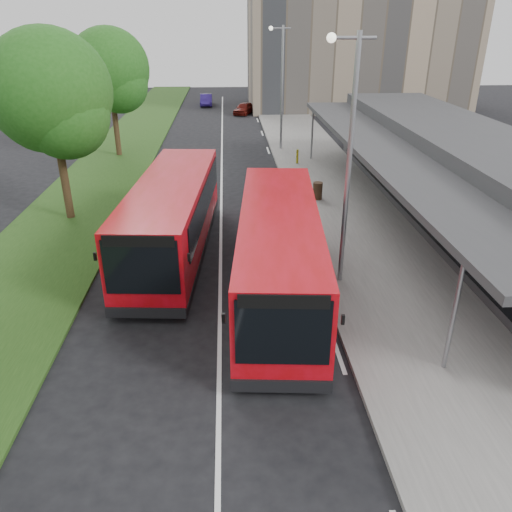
{
  "coord_description": "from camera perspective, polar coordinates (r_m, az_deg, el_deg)",
  "views": [
    {
      "loc": [
        0.34,
        -13.3,
        8.39
      ],
      "look_at": [
        1.21,
        1.25,
        1.5
      ],
      "focal_mm": 35.0,
      "sensor_mm": 36.0,
      "label": 1
    }
  ],
  "objects": [
    {
      "name": "pavement",
      "position": [
        34.79,
        6.19,
        11.33
      ],
      "size": [
        5.0,
        80.0,
        0.15
      ],
      "primitive_type": "cube",
      "color": "slate",
      "rests_on": "ground"
    },
    {
      "name": "grass_verge",
      "position": [
        35.11,
        -15.64,
        10.64
      ],
      "size": [
        5.0,
        80.0,
        0.1
      ],
      "primitive_type": "cube",
      "color": "#1F4114",
      "rests_on": "ground"
    },
    {
      "name": "tree_far",
      "position": [
        35.27,
        -16.36,
        19.31
      ],
      "size": [
        5.09,
        5.09,
        8.18
      ],
      "color": "#332214",
      "rests_on": "ground"
    },
    {
      "name": "lane_centre_line",
      "position": [
        29.52,
        -3.96,
        8.74
      ],
      "size": [
        0.12,
        70.0,
        0.01
      ],
      "primitive_type": "cube",
      "color": "silver",
      "rests_on": "ground"
    },
    {
      "name": "tree_mid",
      "position": [
        23.73,
        -22.35,
        16.19
      ],
      "size": [
        5.17,
        5.17,
        8.3
      ],
      "color": "#332214",
      "rests_on": "ground"
    },
    {
      "name": "bus_main",
      "position": [
        16.27,
        2.62,
        0.28
      ],
      "size": [
        3.5,
        10.6,
        2.95
      ],
      "rotation": [
        0.0,
        0.0,
        -0.08
      ],
      "color": "red",
      "rests_on": "ground"
    },
    {
      "name": "car_near",
      "position": [
        51.29,
        -1.35,
        16.52
      ],
      "size": [
        2.55,
        3.58,
        1.13
      ],
      "primitive_type": "imported",
      "rotation": [
        0.0,
        0.0,
        -0.41
      ],
      "color": "#5A110C",
      "rests_on": "ground"
    },
    {
      "name": "litter_bin",
      "position": [
        25.69,
        7.06,
        7.41
      ],
      "size": [
        0.6,
        0.6,
        0.86
      ],
      "primitive_type": "cylinder",
      "rotation": [
        0.0,
        0.0,
        -0.3
      ],
      "color": "#362416",
      "rests_on": "pavement"
    },
    {
      "name": "car_far",
      "position": [
        57.09,
        -5.71,
        17.33
      ],
      "size": [
        1.29,
        3.59,
        1.18
      ],
      "primitive_type": "imported",
      "rotation": [
        0.0,
        0.0,
        0.01
      ],
      "color": "navy",
      "rests_on": "ground"
    },
    {
      "name": "bollard",
      "position": [
        32.37,
        4.74,
        11.27
      ],
      "size": [
        0.18,
        0.18,
        0.88
      ],
      "primitive_type": "cylinder",
      "rotation": [
        0.0,
        0.0,
        0.29
      ],
      "color": "yellow",
      "rests_on": "pavement"
    },
    {
      "name": "office_block",
      "position": [
        56.96,
        11.63,
        25.46
      ],
      "size": [
        22.0,
        12.0,
        18.0
      ],
      "primitive_type": "cube",
      "color": "tan",
      "rests_on": "ground"
    },
    {
      "name": "lamp_post_far",
      "position": [
        35.69,
        2.86,
        19.36
      ],
      "size": [
        1.44,
        0.28,
        8.0
      ],
      "color": "gray",
      "rests_on": "pavement"
    },
    {
      "name": "bus_second",
      "position": [
        19.6,
        -9.49,
        4.41
      ],
      "size": [
        3.46,
        10.59,
        2.95
      ],
      "rotation": [
        0.0,
        0.0,
        -0.08
      ],
      "color": "red",
      "rests_on": "ground"
    },
    {
      "name": "kerb_dashes",
      "position": [
        33.5,
        1.82,
        10.79
      ],
      "size": [
        0.12,
        56.0,
        0.01
      ],
      "color": "silver",
      "rests_on": "ground"
    },
    {
      "name": "station_building",
      "position": [
        24.59,
        22.32,
        8.45
      ],
      "size": [
        7.7,
        26.0,
        4.0
      ],
      "color": "#323234",
      "rests_on": "ground"
    },
    {
      "name": "ground",
      "position": [
        15.73,
        -4.15,
        -7.01
      ],
      "size": [
        120.0,
        120.0,
        0.0
      ],
      "primitive_type": "plane",
      "color": "black",
      "rests_on": "ground"
    },
    {
      "name": "lamp_post_near",
      "position": [
        16.18,
        10.4,
        11.78
      ],
      "size": [
        1.44,
        0.28,
        8.0
      ],
      "color": "gray",
      "rests_on": "pavement"
    }
  ]
}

